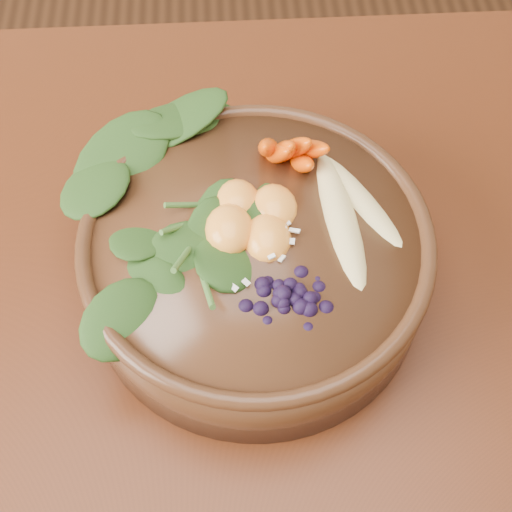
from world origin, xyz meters
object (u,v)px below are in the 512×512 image
mandarin_cluster (252,208)px  blueberry_pile (284,285)px  carrot_cluster (289,120)px  banana_halves (353,199)px  stoneware_bowl (256,263)px  kale_heap (182,177)px  dining_table (134,459)px

mandarin_cluster → blueberry_pile: bearing=-75.5°
carrot_cluster → banana_halves: size_ratio=0.48×
stoneware_bowl → kale_heap: bearing=140.6°
stoneware_bowl → dining_table: bearing=-134.7°
carrot_cluster → banana_halves: 0.08m
mandarin_cluster → blueberry_pile: 0.07m
carrot_cluster → mandarin_cluster: size_ratio=0.87×
stoneware_bowl → blueberry_pile: 0.08m
stoneware_bowl → mandarin_cluster: mandarin_cluster is taller
dining_table → banana_halves: 0.29m
stoneware_bowl → blueberry_pile: bearing=-73.4°
banana_halves → carrot_cluster: bearing=113.1°
kale_heap → carrot_cluster: carrot_cluster is taller
mandarin_cluster → blueberry_pile: blueberry_pile is taller
banana_halves → blueberry_pile: blueberry_pile is taller
mandarin_cluster → dining_table: bearing=-130.2°
dining_table → kale_heap: size_ratio=8.96×
stoneware_bowl → blueberry_pile: size_ratio=2.16×
stoneware_bowl → banana_halves: banana_halves is taller
dining_table → stoneware_bowl: size_ratio=5.87×
carrot_cluster → mandarin_cluster: carrot_cluster is taller
dining_table → stoneware_bowl: (0.11, 0.11, 0.13)m
kale_heap → mandarin_cluster: (0.05, -0.03, -0.01)m
dining_table → blueberry_pile: size_ratio=12.70×
banana_halves → mandarin_cluster: mandarin_cluster is taller
banana_halves → blueberry_pile: (-0.06, -0.08, 0.01)m
carrot_cluster → mandarin_cluster: bearing=-129.8°
dining_table → blueberry_pile: bearing=24.8°
banana_halves → blueberry_pile: 0.10m
stoneware_bowl → kale_heap: size_ratio=1.53×
stoneware_bowl → mandarin_cluster: 0.05m
stoneware_bowl → blueberry_pile: (0.02, -0.05, 0.06)m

